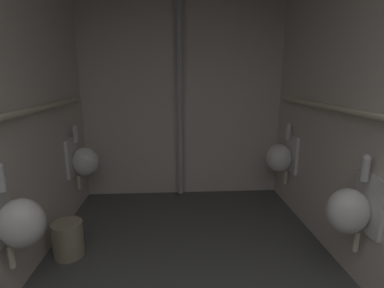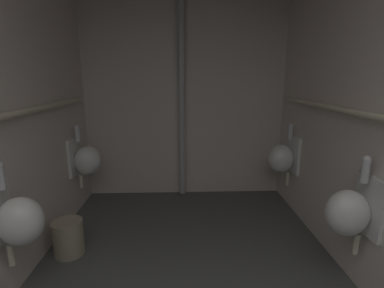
# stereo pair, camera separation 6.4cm
# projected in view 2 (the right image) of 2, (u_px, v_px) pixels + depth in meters

# --- Properties ---
(wall_back) EXTENTS (2.73, 0.06, 2.58)m
(wall_back) POSITION_uv_depth(u_px,v_px,m) (185.00, 100.00, 3.79)
(wall_back) COLOR beige
(wall_back) RESTS_ON ground
(urinal_left_mid) EXTENTS (0.32, 0.30, 0.76)m
(urinal_left_mid) POSITION_uv_depth(u_px,v_px,m) (17.00, 220.00, 1.94)
(urinal_left_mid) COLOR white
(urinal_left_far) EXTENTS (0.32, 0.30, 0.76)m
(urinal_left_far) POSITION_uv_depth(u_px,v_px,m) (86.00, 160.00, 3.33)
(urinal_left_far) COLOR white
(urinal_right_mid) EXTENTS (0.32, 0.30, 0.76)m
(urinal_right_mid) POSITION_uv_depth(u_px,v_px,m) (350.00, 211.00, 2.06)
(urinal_right_mid) COLOR white
(urinal_right_far) EXTENTS (0.32, 0.30, 0.76)m
(urinal_right_far) POSITION_uv_depth(u_px,v_px,m) (283.00, 158.00, 3.42)
(urinal_right_far) COLOR white
(supply_pipe_right) EXTENTS (0.06, 3.35, 0.06)m
(supply_pipe_right) POSITION_uv_depth(u_px,v_px,m) (380.00, 118.00, 1.86)
(supply_pipe_right) COLOR beige
(standpipe_back_wall) EXTENTS (0.08, 0.08, 2.53)m
(standpipe_back_wall) POSITION_uv_depth(u_px,v_px,m) (182.00, 101.00, 3.68)
(standpipe_back_wall) COLOR #B2B2B2
(standpipe_back_wall) RESTS_ON ground
(waste_bin) EXTENTS (0.27, 0.27, 0.32)m
(waste_bin) POSITION_uv_depth(u_px,v_px,m) (69.00, 238.00, 2.61)
(waste_bin) COLOR #9E937A
(waste_bin) RESTS_ON ground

